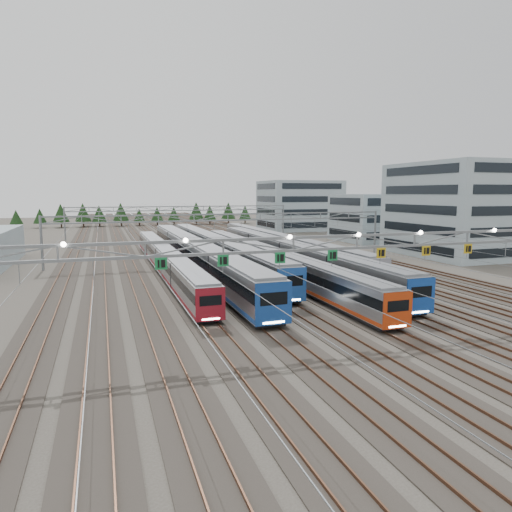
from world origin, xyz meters
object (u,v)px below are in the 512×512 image
object	(u,v)px
depot_bldg_south	(459,209)
depot_bldg_north	(299,205)
train_d	(267,259)
gantry_near	(357,244)
gantry_far	(182,212)
gantry_mid	(228,223)
train_c	(215,248)
train_f	(280,243)
train_e	(288,254)
depot_bldg_mid	(370,218)
train_b	(194,253)
train_a	(165,259)

from	to	relation	value
depot_bldg_south	depot_bldg_north	xyz separation A→B (m)	(-3.44, 62.53, -0.86)
train_d	gantry_near	world-z (taller)	gantry_near
train_d	gantry_far	bearing A→B (deg)	92.24
gantry_mid	gantry_far	xyz separation A→B (m)	(0.00, 45.00, 0.00)
train_c	train_f	bearing A→B (deg)	21.73
train_d	depot_bldg_north	world-z (taller)	depot_bldg_north
train_e	gantry_mid	size ratio (longest dim) A/B	1.07
gantry_near	depot_bldg_mid	xyz separation A→B (m)	(40.20, 60.74, -1.60)
gantry_mid	gantry_near	bearing A→B (deg)	-90.07
depot_bldg_south	train_b	bearing A→B (deg)	179.57
train_c	gantry_far	distance (m)	45.47
train_f	depot_bldg_south	world-z (taller)	depot_bldg_south
depot_bldg_south	depot_bldg_north	world-z (taller)	depot_bldg_south
gantry_near	gantry_mid	xyz separation A→B (m)	(0.05, 40.12, -0.70)
train_a	gantry_near	size ratio (longest dim) A/B	1.02
train_f	gantry_far	world-z (taller)	gantry_far
depot_bldg_south	train_c	bearing A→B (deg)	172.81
depot_bldg_north	depot_bldg_mid	bearing A→B (deg)	-86.78
train_d	depot_bldg_south	size ratio (longest dim) A/B	2.76
train_f	gantry_near	world-z (taller)	gantry_near
train_e	depot_bldg_north	size ratio (longest dim) A/B	2.75
train_a	depot_bldg_north	xyz separation A→B (m)	(49.37, 63.91, 5.50)
train_d	train_e	xyz separation A→B (m)	(4.50, 2.84, 0.17)
gantry_far	depot_bldg_mid	bearing A→B (deg)	-31.26
train_a	train_b	bearing A→B (deg)	21.11
gantry_near	gantry_mid	bearing A→B (deg)	89.93
train_b	train_e	xyz separation A→B (m)	(13.50, -4.17, -0.16)
depot_bldg_south	gantry_near	bearing A→B (deg)	-140.45
train_b	depot_bldg_mid	world-z (taller)	depot_bldg_mid
gantry_far	depot_bldg_south	world-z (taller)	depot_bldg_south
train_a	train_e	distance (m)	18.17
train_e	train_f	distance (m)	15.39
train_b	train_f	xyz separation A→B (m)	(18.00, 10.55, -0.29)
train_a	train_d	distance (m)	14.49
gantry_mid	depot_bldg_mid	size ratio (longest dim) A/B	3.52
train_c	depot_bldg_south	distance (m)	44.57
gantry_far	depot_bldg_north	distance (m)	39.91
train_a	train_b	distance (m)	4.84
train_c	gantry_mid	distance (m)	4.70
train_c	depot_bldg_mid	size ratio (longest dim) A/B	3.99
gantry_far	depot_bldg_north	bearing A→B (deg)	17.16
train_e	gantry_near	bearing A→B (deg)	-102.54
train_a	train_b	xyz separation A→B (m)	(4.50, 1.74, 0.40)
train_f	gantry_near	distance (m)	46.93
train_c	gantry_mid	bearing A→B (deg)	5.84
train_f	gantry_far	size ratio (longest dim) A/B	1.14
train_d	train_a	bearing A→B (deg)	158.66
train_f	depot_bldg_north	bearing A→B (deg)	62.50
train_a	depot_bldg_mid	bearing A→B (deg)	28.37
train_d	depot_bldg_mid	size ratio (longest dim) A/B	3.79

